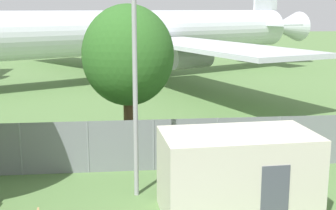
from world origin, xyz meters
name	(u,v)px	position (x,y,z in m)	size (l,w,h in m)	color
perimeter_fence	(154,145)	(0.00, 9.51, 1.03)	(56.07, 0.07, 2.06)	gray
airplane	(116,33)	(-1.46, 33.01, 4.20)	(43.91, 37.12, 11.78)	silver
portable_cabin	(237,173)	(2.27, 5.30, 1.29)	(4.80, 2.88, 2.58)	beige
tree_near_hangar	(128,56)	(-0.90, 11.43, 4.35)	(3.84, 3.84, 6.49)	brown
light_mast	(135,53)	(-0.78, 7.07, 4.88)	(0.44, 0.44, 8.01)	#99999E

